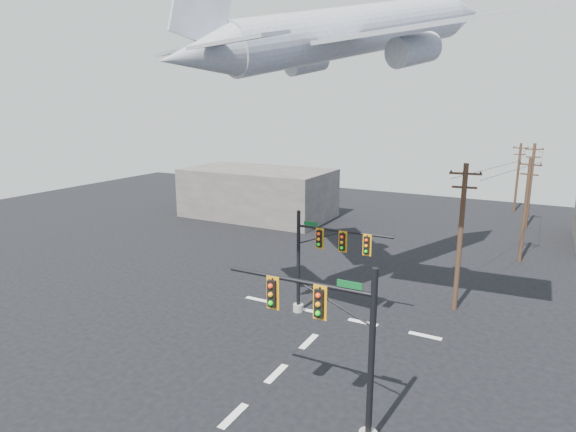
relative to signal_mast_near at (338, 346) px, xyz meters
The scene contains 11 objects.
ground 6.27m from the signal_mast_near, 167.15° to the right, with size 120.00×120.00×0.00m, color black.
lane_markings 7.52m from the signal_mast_near, 136.97° to the left, with size 14.00×21.20×0.01m.
signal_mast_near is the anchor object (origin of this frame).
signal_mast_far 11.84m from the signal_mast_near, 117.78° to the left, with size 6.73×0.78×7.09m.
utility_pole_a 16.11m from the signal_mast_near, 81.72° to the left, with size 2.03×0.38×10.15m.
utility_pole_b 30.00m from the signal_mast_near, 78.93° to the left, with size 1.85×0.72×9.43m.
utility_pole_c 43.82m from the signal_mast_near, 82.50° to the left, with size 1.94×0.66×9.66m.
utility_pole_d 52.37m from the signal_mast_near, 85.63° to the left, with size 1.87×0.31×9.01m.
power_lines 34.66m from the signal_mast_near, 81.83° to the left, with size 5.22×36.31×0.47m.
airliner 19.36m from the signal_mast_near, 108.78° to the left, with size 23.13×25.25×7.65m.
building_left 41.94m from the signal_mast_near, 125.92° to the left, with size 18.00×10.00×6.00m, color #67635B.
Camera 1 is at (11.23, -15.88, 13.86)m, focal length 30.00 mm.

